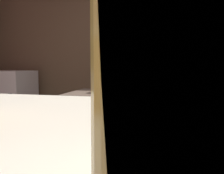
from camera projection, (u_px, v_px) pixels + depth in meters
name	position (u px, v px, depth m)	size (l,w,h in m)	color
wall_back	(160.00, 50.00, 3.42)	(5.20, 0.10, 2.70)	brown
prep_counter	(193.00, 149.00, 2.03)	(2.10, 0.60, 0.90)	#4F4035
back_shelf	(179.00, 112.00, 3.16)	(0.81, 0.36, 1.08)	#31313F
mini_fridge	(11.00, 108.00, 3.54)	(0.58, 0.58, 1.06)	white
bartender	(198.00, 83.00, 1.55)	(0.45, 0.53, 1.76)	#32343F
mixing_bowl	(102.00, 90.00, 2.12)	(0.19, 0.19, 0.05)	silver
pint_glass_near	(173.00, 82.00, 0.12)	(0.08, 0.08, 0.13)	#D8B856
bottle_soy	(201.00, 63.00, 3.11)	(0.05, 0.05, 0.21)	#2E5F9E
bottle_vinegar	(159.00, 62.00, 3.25)	(0.07, 0.07, 0.25)	black
bottle_hot_sauce	(162.00, 62.00, 3.10)	(0.06, 0.06, 0.25)	#D7D088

